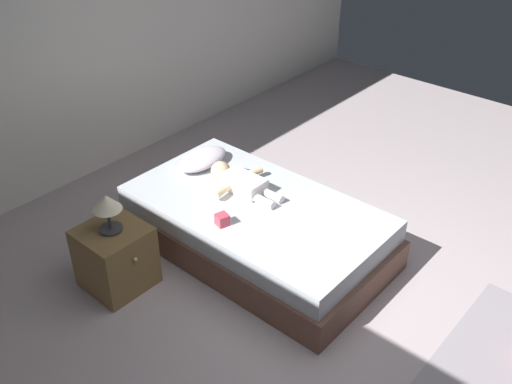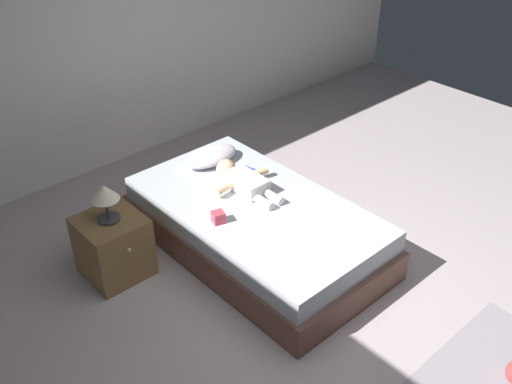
{
  "view_description": "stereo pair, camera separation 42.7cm",
  "coord_description": "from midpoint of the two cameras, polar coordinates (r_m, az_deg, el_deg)",
  "views": [
    {
      "loc": [
        -2.64,
        -1.33,
        2.85
      ],
      "look_at": [
        0.06,
        1.01,
        0.52
      ],
      "focal_mm": 40.82,
      "sensor_mm": 36.0,
      "label": 1
    },
    {
      "loc": [
        -2.35,
        -1.64,
        2.85
      ],
      "look_at": [
        0.06,
        1.01,
        0.52
      ],
      "focal_mm": 40.82,
      "sensor_mm": 36.0,
      "label": 2
    }
  ],
  "objects": [
    {
      "name": "wall_behind_bed",
      "position": [
        5.33,
        -13.19,
        16.47
      ],
      "size": [
        8.0,
        0.12,
        2.8
      ],
      "primitive_type": "cube",
      "color": "silver",
      "rests_on": "ground_plane"
    },
    {
      "name": "toothbrush",
      "position": [
        4.73,
        2.02,
        2.27
      ],
      "size": [
        0.06,
        0.16,
        0.02
      ],
      "color": "blue",
      "rests_on": "bed"
    },
    {
      "name": "ground_plane",
      "position": [
        4.07,
        12.35,
        -12.44
      ],
      "size": [
        8.0,
        8.0,
        0.0
      ],
      "primitive_type": "plane",
      "color": "#AB9DA1"
    },
    {
      "name": "lamp",
      "position": [
        4.02,
        -11.71,
        -0.43
      ],
      "size": [
        0.2,
        0.2,
        0.28
      ],
      "color": "#333338",
      "rests_on": "nightstand"
    },
    {
      "name": "nightstand",
      "position": [
        4.28,
        -11.05,
        -5.35
      ],
      "size": [
        0.44,
        0.47,
        0.47
      ],
      "color": "brown",
      "rests_on": "ground_plane"
    },
    {
      "name": "baby",
      "position": [
        4.47,
        1.38,
        1.05
      ],
      "size": [
        0.51,
        0.66,
        0.16
      ],
      "color": "white",
      "rests_on": "bed"
    },
    {
      "name": "bed",
      "position": [
        4.45,
        2.75,
        -3.49
      ],
      "size": [
        1.12,
        2.01,
        0.42
      ],
      "color": "brown",
      "rests_on": "ground_plane"
    },
    {
      "name": "pillow",
      "position": [
        4.81,
        -1.9,
        3.44
      ],
      "size": [
        0.49,
        0.27,
        0.11
      ],
      "color": "silver",
      "rests_on": "bed"
    },
    {
      "name": "toy_block",
      "position": [
        4.1,
        -0.76,
        -2.59
      ],
      "size": [
        0.1,
        0.1,
        0.08
      ],
      "color": "#D34154",
      "rests_on": "bed"
    }
  ]
}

